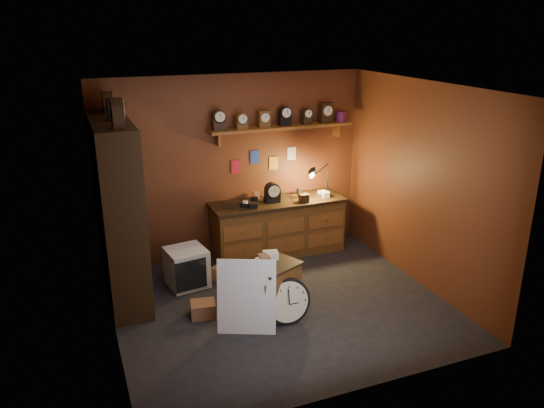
{
  "coord_description": "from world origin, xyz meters",
  "views": [
    {
      "loc": [
        -2.28,
        -5.46,
        3.39
      ],
      "look_at": [
        0.03,
        0.35,
        1.23
      ],
      "focal_mm": 35.0,
      "sensor_mm": 36.0,
      "label": 1
    }
  ],
  "objects": [
    {
      "name": "workbench",
      "position": [
        0.58,
        1.47,
        0.47
      ],
      "size": [
        2.04,
        0.66,
        1.36
      ],
      "color": "brown",
      "rests_on": "ground"
    },
    {
      "name": "floor_box_c",
      "position": [
        -0.47,
        0.93,
        0.1
      ],
      "size": [
        0.34,
        0.34,
        0.2
      ],
      "primitive_type": "cube",
      "rotation": [
        0.0,
        0.0,
        0.68
      ],
      "color": "#91603F",
      "rests_on": "ground"
    },
    {
      "name": "floor",
      "position": [
        0.0,
        0.0,
        0.0
      ],
      "size": [
        4.0,
        4.0,
        0.0
      ],
      "primitive_type": "plane",
      "color": "black",
      "rests_on": "ground"
    },
    {
      "name": "floor_box_a",
      "position": [
        -0.97,
        0.09,
        0.09
      ],
      "size": [
        0.33,
        0.29,
        0.18
      ],
      "primitive_type": "cube",
      "rotation": [
        0.0,
        0.0,
        -0.17
      ],
      "color": "#91603F",
      "rests_on": "ground"
    },
    {
      "name": "mini_fridge",
      "position": [
        -0.96,
        0.95,
        0.26
      ],
      "size": [
        0.56,
        0.58,
        0.52
      ],
      "rotation": [
        0.0,
        0.0,
        0.14
      ],
      "color": "silver",
      "rests_on": "ground"
    },
    {
      "name": "white_panel",
      "position": [
        -0.58,
        -0.4,
        0.0
      ],
      "size": [
        0.69,
        0.44,
        0.88
      ],
      "primitive_type": "cube",
      "rotation": [
        -0.17,
        0.0,
        -0.41
      ],
      "color": "silver",
      "rests_on": "ground"
    },
    {
      "name": "floor_box_b",
      "position": [
        -0.43,
        0.26,
        0.07
      ],
      "size": [
        0.32,
        0.34,
        0.13
      ],
      "primitive_type": "cube",
      "rotation": [
        0.0,
        0.0,
        -0.48
      ],
      "color": "white",
      "rests_on": "ground"
    },
    {
      "name": "low_cabinet",
      "position": [
        -0.17,
        -0.16,
        0.37
      ],
      "size": [
        0.74,
        0.7,
        0.76
      ],
      "rotation": [
        0.0,
        0.0,
        0.43
      ],
      "color": "brown",
      "rests_on": "ground"
    },
    {
      "name": "big_round_clock",
      "position": [
        -0.07,
        -0.42,
        0.28
      ],
      "size": [
        0.56,
        0.18,
        0.56
      ],
      "color": "black",
      "rests_on": "ground"
    },
    {
      "name": "shelving_unit",
      "position": [
        -1.79,
        0.98,
        1.25
      ],
      "size": [
        0.47,
        1.6,
        2.58
      ],
      "color": "black",
      "rests_on": "ground"
    },
    {
      "name": "room_shell",
      "position": [
        0.04,
        0.11,
        1.72
      ],
      "size": [
        4.02,
        3.62,
        2.71
      ],
      "color": "brown",
      "rests_on": "ground"
    }
  ]
}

